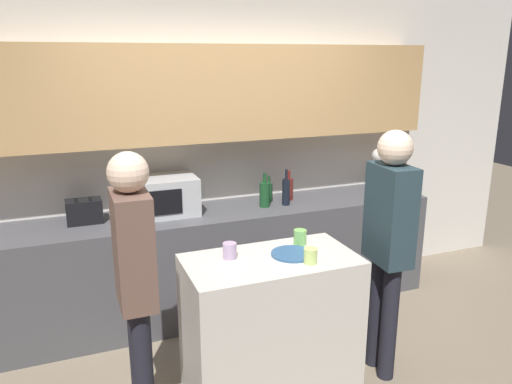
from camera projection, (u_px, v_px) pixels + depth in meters
name	position (u px, v px, depth m)	size (l,w,h in m)	color
back_wall	(213.00, 127.00, 4.16)	(6.40, 0.40, 2.70)	silver
back_counter	(226.00, 260.00, 4.21)	(3.60, 0.62, 0.89)	#4C4C51
kitchen_island	(271.00, 328.00, 3.11)	(1.04, 0.56, 0.94)	beige
microwave	(163.00, 196.00, 3.94)	(0.52, 0.39, 0.30)	#B7BABC
toaster	(84.00, 211.00, 3.75)	(0.26, 0.16, 0.18)	black
potted_plant	(378.00, 169.00, 4.64)	(0.14, 0.14, 0.40)	silver
bottle_0	(265.00, 194.00, 4.14)	(0.09, 0.09, 0.29)	#194723
bottle_1	(269.00, 192.00, 4.30)	(0.06, 0.06, 0.22)	#194723
bottle_2	(286.00, 191.00, 4.19)	(0.07, 0.07, 0.31)	black
bottle_3	(289.00, 188.00, 4.35)	(0.08, 0.08, 0.26)	maroon
plate_on_island	(292.00, 254.00, 3.04)	(0.26, 0.26, 0.01)	#2D5684
cup_0	(230.00, 251.00, 2.98)	(0.08, 0.08, 0.10)	#B195BD
cup_1	(300.00, 237.00, 3.21)	(0.08, 0.08, 0.10)	#78BD5D
cup_2	(310.00, 256.00, 2.91)	(0.08, 0.08, 0.09)	#C1DD78
person_left	(389.00, 234.00, 3.21)	(0.22, 0.35, 1.68)	black
person_center	(135.00, 273.00, 2.70)	(0.22, 0.34, 1.64)	black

